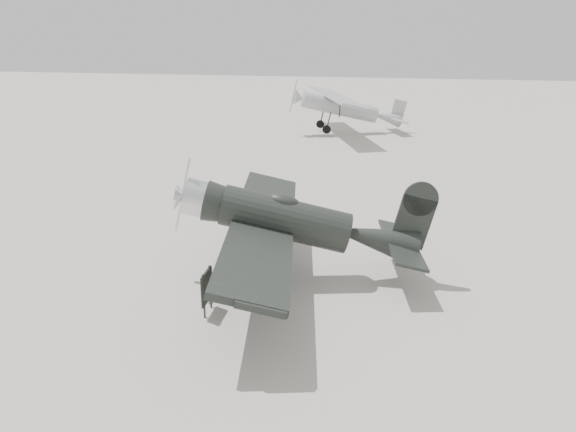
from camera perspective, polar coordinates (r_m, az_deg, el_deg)
name	(u,v)px	position (r m, az deg, el deg)	size (l,w,h in m)	color
ground	(238,266)	(19.65, -5.11, -5.13)	(160.00, 160.00, 0.00)	#A8A395
lowwing_monoplane	(297,223)	(18.02, 0.90, -0.67)	(8.21, 11.42, 3.67)	black
highwing_monoplane	(345,104)	(44.53, 5.77, 11.21)	(9.09, 12.57, 3.60)	#AAADB0
sign_board	(207,287)	(16.40, -8.25, -7.17)	(0.10, 0.93, 1.34)	#333333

